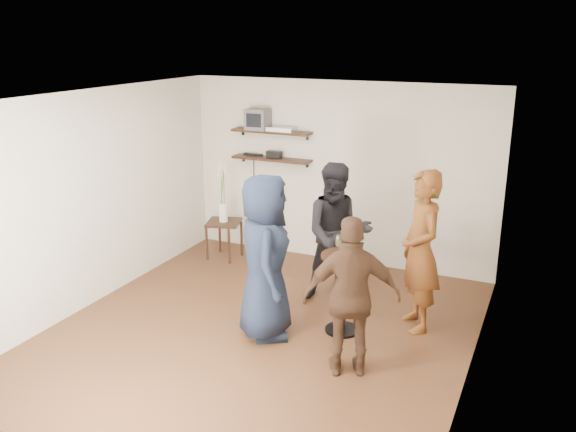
{
  "coord_description": "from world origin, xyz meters",
  "views": [
    {
      "loc": [
        2.81,
        -5.5,
        3.24
      ],
      "look_at": [
        0.15,
        0.4,
        1.27
      ],
      "focal_mm": 38.0,
      "sensor_mm": 36.0,
      "label": 1
    }
  ],
  "objects_px": {
    "radio": "(274,155)",
    "person_navy": "(265,257)",
    "crt_monitor": "(258,119)",
    "person_brown": "(352,297)",
    "dvd_deck": "(282,129)",
    "side_table": "(224,227)",
    "person_plaid": "(421,251)",
    "drinks_table": "(343,283)",
    "person_dark": "(338,233)"
  },
  "relations": [
    {
      "from": "radio",
      "to": "side_table",
      "type": "height_order",
      "value": "radio"
    },
    {
      "from": "crt_monitor",
      "to": "person_navy",
      "type": "distance_m",
      "value": 2.93
    },
    {
      "from": "radio",
      "to": "person_navy",
      "type": "xyz_separation_m",
      "value": [
        1.03,
        -2.4,
        -0.6
      ]
    },
    {
      "from": "crt_monitor",
      "to": "side_table",
      "type": "xyz_separation_m",
      "value": [
        -0.35,
        -0.49,
        -1.55
      ]
    },
    {
      "from": "radio",
      "to": "person_plaid",
      "type": "xyz_separation_m",
      "value": [
        2.51,
        -1.52,
        -0.6
      ]
    },
    {
      "from": "side_table",
      "to": "drinks_table",
      "type": "xyz_separation_m",
      "value": [
        2.38,
        -1.49,
        0.12
      ]
    },
    {
      "from": "crt_monitor",
      "to": "side_table",
      "type": "bearing_deg",
      "value": -125.13
    },
    {
      "from": "dvd_deck",
      "to": "person_plaid",
      "type": "bearing_deg",
      "value": -32.53
    },
    {
      "from": "radio",
      "to": "person_brown",
      "type": "relative_size",
      "value": 0.14
    },
    {
      "from": "dvd_deck",
      "to": "person_brown",
      "type": "bearing_deg",
      "value": -53.96
    },
    {
      "from": "side_table",
      "to": "person_brown",
      "type": "bearing_deg",
      "value": -39.81
    },
    {
      "from": "person_dark",
      "to": "person_navy",
      "type": "relative_size",
      "value": 0.96
    },
    {
      "from": "crt_monitor",
      "to": "person_brown",
      "type": "height_order",
      "value": "crt_monitor"
    },
    {
      "from": "drinks_table",
      "to": "person_dark",
      "type": "bearing_deg",
      "value": 114.33
    },
    {
      "from": "crt_monitor",
      "to": "drinks_table",
      "type": "distance_m",
      "value": 3.17
    },
    {
      "from": "side_table",
      "to": "person_navy",
      "type": "relative_size",
      "value": 0.32
    },
    {
      "from": "person_navy",
      "to": "drinks_table",
      "type": "bearing_deg",
      "value": -90.0
    },
    {
      "from": "person_plaid",
      "to": "person_brown",
      "type": "xyz_separation_m",
      "value": [
        -0.38,
        -1.24,
        -0.11
      ]
    },
    {
      "from": "side_table",
      "to": "person_dark",
      "type": "height_order",
      "value": "person_dark"
    },
    {
      "from": "crt_monitor",
      "to": "person_plaid",
      "type": "xyz_separation_m",
      "value": [
        2.76,
        -1.52,
        -1.1
      ]
    },
    {
      "from": "dvd_deck",
      "to": "person_plaid",
      "type": "relative_size",
      "value": 0.22
    },
    {
      "from": "dvd_deck",
      "to": "side_table",
      "type": "height_order",
      "value": "dvd_deck"
    },
    {
      "from": "crt_monitor",
      "to": "drinks_table",
      "type": "relative_size",
      "value": 0.35
    },
    {
      "from": "person_dark",
      "to": "side_table",
      "type": "bearing_deg",
      "value": 136.47
    },
    {
      "from": "radio",
      "to": "person_brown",
      "type": "bearing_deg",
      "value": -52.3
    },
    {
      "from": "person_plaid",
      "to": "person_navy",
      "type": "bearing_deg",
      "value": -91.44
    },
    {
      "from": "crt_monitor",
      "to": "radio",
      "type": "xyz_separation_m",
      "value": [
        0.25,
        0.0,
        -0.5
      ]
    },
    {
      "from": "drinks_table",
      "to": "person_dark",
      "type": "relative_size",
      "value": 0.53
    },
    {
      "from": "radio",
      "to": "person_plaid",
      "type": "relative_size",
      "value": 0.12
    },
    {
      "from": "drinks_table",
      "to": "dvd_deck",
      "type": "bearing_deg",
      "value": 129.96
    },
    {
      "from": "crt_monitor",
      "to": "drinks_table",
      "type": "height_order",
      "value": "crt_monitor"
    },
    {
      "from": "radio",
      "to": "person_navy",
      "type": "bearing_deg",
      "value": -66.75
    },
    {
      "from": "radio",
      "to": "person_brown",
      "type": "distance_m",
      "value": 3.57
    },
    {
      "from": "radio",
      "to": "person_dark",
      "type": "height_order",
      "value": "person_dark"
    },
    {
      "from": "radio",
      "to": "side_table",
      "type": "distance_m",
      "value": 1.3
    },
    {
      "from": "crt_monitor",
      "to": "person_dark",
      "type": "relative_size",
      "value": 0.18
    },
    {
      "from": "person_navy",
      "to": "person_brown",
      "type": "bearing_deg",
      "value": -137.4
    },
    {
      "from": "drinks_table",
      "to": "person_plaid",
      "type": "height_order",
      "value": "person_plaid"
    },
    {
      "from": "dvd_deck",
      "to": "crt_monitor",
      "type": "bearing_deg",
      "value": 180.0
    },
    {
      "from": "dvd_deck",
      "to": "drinks_table",
      "type": "height_order",
      "value": "dvd_deck"
    },
    {
      "from": "radio",
      "to": "drinks_table",
      "type": "bearing_deg",
      "value": -47.98
    },
    {
      "from": "side_table",
      "to": "person_brown",
      "type": "relative_size",
      "value": 0.37
    },
    {
      "from": "person_plaid",
      "to": "person_dark",
      "type": "bearing_deg",
      "value": -138.77
    },
    {
      "from": "person_plaid",
      "to": "side_table",
      "type": "bearing_deg",
      "value": -140.28
    },
    {
      "from": "drinks_table",
      "to": "person_dark",
      "type": "xyz_separation_m",
      "value": [
        -0.35,
        0.78,
        0.28
      ]
    },
    {
      "from": "drinks_table",
      "to": "side_table",
      "type": "bearing_deg",
      "value": 147.93
    },
    {
      "from": "person_navy",
      "to": "person_plaid",
      "type": "bearing_deg",
      "value": -88.56
    },
    {
      "from": "side_table",
      "to": "drinks_table",
      "type": "height_order",
      "value": "drinks_table"
    },
    {
      "from": "side_table",
      "to": "dvd_deck",
      "type": "bearing_deg",
      "value": 34.37
    },
    {
      "from": "person_dark",
      "to": "person_navy",
      "type": "distance_m",
      "value": 1.27
    }
  ]
}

